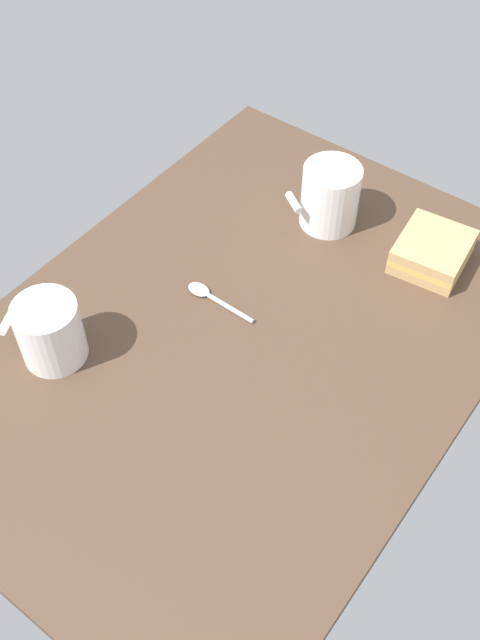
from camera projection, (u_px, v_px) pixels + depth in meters
The scene contains 5 objects.
tabletop at pixel (240, 338), 105.98cm from camera, with size 90.00×64.00×2.00cm, color #4C3828.
coffee_mug_black at pixel (330, 195), 116.01cm from camera, with size 11.37×9.98×10.44cm.
coffee_mug_milky at pixel (49, 331), 99.20cm from camera, with size 8.93×11.27×9.55cm.
sandwich_main at pixel (432, 252), 112.55cm from camera, with size 12.37×11.39×4.40cm.
spoon at pixel (210, 296), 109.21cm from camera, with size 2.45×11.89×0.80cm.
Camera 1 is at (52.56, 39.54, 84.14)cm, focal length 41.76 mm.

